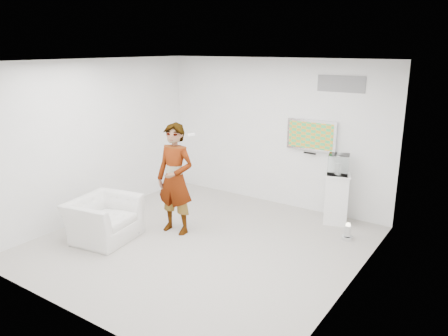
# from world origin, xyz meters

# --- Properties ---
(room) EXTENTS (5.01, 5.01, 3.00)m
(room) POSITION_xyz_m (0.00, 0.00, 1.50)
(room) COLOR #A19C94
(room) RESTS_ON ground
(tv) EXTENTS (1.00, 0.08, 0.60)m
(tv) POSITION_xyz_m (0.85, 2.45, 1.55)
(tv) COLOR silver
(tv) RESTS_ON room
(logo_decal) EXTENTS (0.90, 0.02, 0.30)m
(logo_decal) POSITION_xyz_m (1.35, 2.49, 2.55)
(logo_decal) COLOR slate
(logo_decal) RESTS_ON room
(person) EXTENTS (0.75, 0.52, 1.96)m
(person) POSITION_xyz_m (-0.68, 0.16, 0.98)
(person) COLOR white
(person) RESTS_ON room
(armchair) EXTENTS (1.12, 1.24, 0.72)m
(armchair) POSITION_xyz_m (-1.52, -0.77, 0.36)
(armchair) COLOR white
(armchair) RESTS_ON room
(pedestal) EXTENTS (0.59, 0.59, 0.95)m
(pedestal) POSITION_xyz_m (1.53, 2.15, 0.47)
(pedestal) COLOR white
(pedestal) RESTS_ON room
(floor_uplight) EXTENTS (0.20, 0.20, 0.29)m
(floor_uplight) POSITION_xyz_m (1.99, 1.53, 0.15)
(floor_uplight) COLOR silver
(floor_uplight) RESTS_ON room
(vitrine) EXTENTS (0.45, 0.45, 0.37)m
(vitrine) POSITION_xyz_m (1.53, 2.15, 1.13)
(vitrine) COLOR white
(vitrine) RESTS_ON pedestal
(console) EXTENTS (0.14, 0.14, 0.21)m
(console) POSITION_xyz_m (1.53, 2.15, 1.05)
(console) COLOR white
(console) RESTS_ON pedestal
(wii_remote) EXTENTS (0.08, 0.16, 0.04)m
(wii_remote) POSITION_xyz_m (-0.44, 0.33, 1.77)
(wii_remote) COLOR white
(wii_remote) RESTS_ON person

